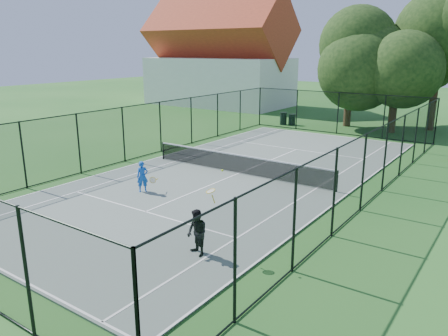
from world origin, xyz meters
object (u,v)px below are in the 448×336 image
Objects in this scene: tennis_net at (239,163)px; player_black at (197,233)px; player_blue at (143,177)px; trash_bin_left at (283,118)px; trash_bin_right at (292,119)px.

tennis_net is 3.89× the size of player_black.
player_blue is at bearing -111.25° from tennis_net.
player_blue is at bearing -80.44° from trash_bin_left.
player_black reaches higher than tennis_net.
trash_bin_left is 1.13× the size of trash_bin_right.
tennis_net is 9.97× the size of trash_bin_left.
tennis_net is 11.29× the size of trash_bin_right.
tennis_net is 5.04m from player_blue.
trash_bin_left reaches higher than trash_bin_right.
trash_bin_right is at bearing 109.88° from player_black.
player_blue is (-1.83, -4.70, 0.14)m from tennis_net.
trash_bin_left is 19.25m from player_blue.
trash_bin_right is at bearing 20.27° from trash_bin_left.
trash_bin_right is at bearing 106.74° from tennis_net.
player_black is (3.79, -8.04, 0.19)m from tennis_net.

